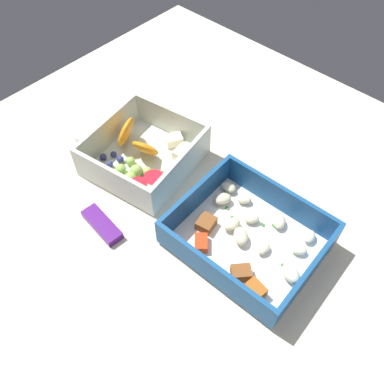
% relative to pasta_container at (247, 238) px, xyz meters
% --- Properties ---
extents(table_surface, '(0.80, 0.80, 0.02)m').
position_rel_pasta_container_xyz_m(table_surface, '(0.12, -0.00, -0.03)').
color(table_surface, beige).
rests_on(table_surface, ground).
extents(pasta_container, '(0.19, 0.17, 0.05)m').
position_rel_pasta_container_xyz_m(pasta_container, '(0.00, 0.00, 0.00)').
color(pasta_container, white).
rests_on(pasta_container, table_surface).
extents(fruit_bowl, '(0.17, 0.18, 0.06)m').
position_rel_pasta_container_xyz_m(fruit_bowl, '(0.21, -0.01, 0.00)').
color(fruit_bowl, silver).
rests_on(fruit_bowl, table_surface).
extents(candy_bar, '(0.07, 0.03, 0.01)m').
position_rel_pasta_container_xyz_m(candy_bar, '(0.17, 0.12, -0.01)').
color(candy_bar, '#51197A').
rests_on(candy_bar, table_surface).
extents(paper_cup_liner, '(0.04, 0.04, 0.02)m').
position_rel_pasta_container_xyz_m(paper_cup_liner, '(0.32, 0.02, -0.01)').
color(paper_cup_liner, white).
rests_on(paper_cup_liner, table_surface).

